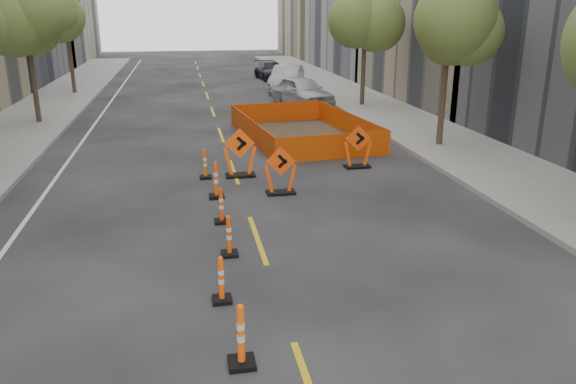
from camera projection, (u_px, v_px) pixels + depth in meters
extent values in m
plane|color=black|center=(288.00, 327.00, 9.76)|extent=(140.00, 140.00, 0.00)
cube|color=gray|center=(453.00, 145.00, 22.53)|extent=(4.00, 90.00, 0.15)
cylinder|color=#382B1E|center=(35.00, 91.00, 26.48)|extent=(0.24, 0.24, 3.15)
sphere|color=#4D642B|center=(26.00, 26.00, 25.56)|extent=(2.80, 2.80, 2.80)
cylinder|color=#382B1E|center=(72.00, 70.00, 35.82)|extent=(0.24, 0.24, 3.15)
sphere|color=#4D642B|center=(66.00, 21.00, 34.90)|extent=(2.80, 2.80, 2.80)
cylinder|color=#382B1E|center=(442.00, 108.00, 21.96)|extent=(0.24, 0.24, 3.15)
sphere|color=#4D642B|center=(449.00, 29.00, 21.04)|extent=(2.80, 2.80, 2.80)
cylinder|color=#382B1E|center=(363.00, 79.00, 31.30)|extent=(0.24, 0.24, 3.15)
sphere|color=#4D642B|center=(365.00, 23.00, 30.38)|extent=(2.80, 2.80, 2.80)
imported|color=silver|center=(302.00, 91.00, 31.88)|extent=(3.31, 5.26, 1.67)
imported|color=#A2A0A6|center=(287.00, 79.00, 37.65)|extent=(3.34, 5.38, 1.68)
imported|color=black|center=(271.00, 70.00, 44.18)|extent=(2.35, 4.85, 1.36)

